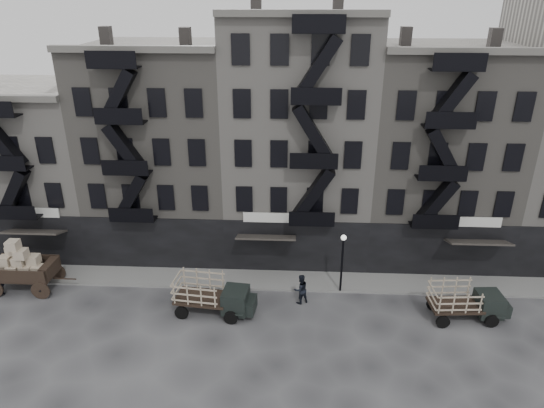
{
  "coord_description": "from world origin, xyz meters",
  "views": [
    {
      "loc": [
        -0.17,
        -24.65,
        18.44
      ],
      "look_at": [
        -1.6,
        4.0,
        5.7
      ],
      "focal_mm": 32.0,
      "sensor_mm": 36.0,
      "label": 1
    }
  ],
  "objects_px": {
    "stake_truck_west": "(212,293)",
    "pedestrian_mid": "(301,289)",
    "wagon": "(20,261)",
    "stake_truck_east": "(467,300)"
  },
  "relations": [
    {
      "from": "stake_truck_west",
      "to": "stake_truck_east",
      "type": "distance_m",
      "value": 15.42
    },
    {
      "from": "stake_truck_west",
      "to": "pedestrian_mid",
      "type": "distance_m",
      "value": 5.59
    },
    {
      "from": "stake_truck_east",
      "to": "pedestrian_mid",
      "type": "distance_m",
      "value": 10.06
    },
    {
      "from": "pedestrian_mid",
      "to": "stake_truck_west",
      "type": "bearing_deg",
      "value": -15.64
    },
    {
      "from": "wagon",
      "to": "stake_truck_west",
      "type": "xyz_separation_m",
      "value": [
        13.06,
        -2.0,
        -0.7
      ]
    },
    {
      "from": "stake_truck_west",
      "to": "pedestrian_mid",
      "type": "bearing_deg",
      "value": 19.92
    },
    {
      "from": "wagon",
      "to": "stake_truck_west",
      "type": "height_order",
      "value": "wagon"
    },
    {
      "from": "stake_truck_west",
      "to": "pedestrian_mid",
      "type": "height_order",
      "value": "stake_truck_west"
    },
    {
      "from": "stake_truck_west",
      "to": "pedestrian_mid",
      "type": "relative_size",
      "value": 2.53
    },
    {
      "from": "stake_truck_west",
      "to": "pedestrian_mid",
      "type": "xyz_separation_m",
      "value": [
        5.42,
        1.29,
        -0.4
      ]
    }
  ]
}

